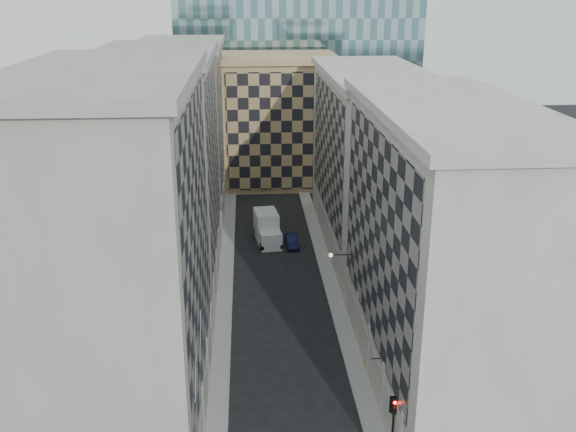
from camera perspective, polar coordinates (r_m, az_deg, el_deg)
name	(u,v)px	position (r m, az deg, el deg)	size (l,w,h in m)	color
sidewalk_west	(225,291)	(63.03, -5.62, -6.68)	(1.50, 100.00, 0.15)	gray
sidewalk_east	(332,288)	(63.49, 3.95, -6.42)	(1.50, 100.00, 0.15)	gray
bldg_left_a	(121,260)	(41.59, -14.67, -3.83)	(10.80, 22.80, 23.70)	gray
bldg_left_b	(163,172)	(62.28, -11.09, 3.82)	(10.80, 22.80, 22.70)	gray
bldg_left_c	(183,129)	(83.64, -9.29, 7.60)	(10.80, 22.80, 21.70)	gray
bldg_right_a	(441,249)	(47.10, 13.45, -2.88)	(10.80, 26.80, 20.70)	#A8A59A
bldg_right_b	(371,160)	(72.14, 7.35, 4.98)	(10.80, 28.80, 19.70)	#A8A59A
tan_block	(279,119)	(96.29, -0.83, 8.59)	(16.80, 14.80, 18.80)	tan
flagpoles_left	(198,353)	(38.24, -8.00, -12.00)	(0.10, 6.33, 2.33)	gray
bracket_lamp	(333,255)	(55.43, 4.01, -3.48)	(1.98, 0.36, 0.36)	black
traffic_light	(394,414)	(41.87, 9.37, -16.97)	(0.53, 0.45, 4.18)	black
box_truck	(267,229)	(74.43, -1.85, -1.18)	(3.25, 6.42, 3.38)	silver
dark_car	(292,241)	(73.25, 0.36, -2.21)	(1.37, 3.92, 1.29)	#0F1339
shop_sign	(366,363)	(45.05, 6.97, -12.85)	(1.12, 0.64, 0.71)	black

